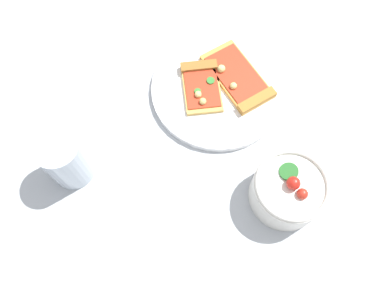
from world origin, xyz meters
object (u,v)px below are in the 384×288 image
pizza_slice_near (201,84)px  soda_glass (66,160)px  salad_bowl (288,190)px  pizza_slice_far (240,80)px  plate (218,89)px

pizza_slice_near → soda_glass: soda_glass is taller
soda_glass → salad_bowl: bearing=-143.4°
pizza_slice_near → pizza_slice_far: pizza_slice_far is taller
plate → pizza_slice_near: bearing=36.5°
salad_bowl → soda_glass: bearing=36.6°
plate → pizza_slice_near: (0.03, 0.02, 0.01)m
plate → pizza_slice_far: (-0.02, -0.04, 0.01)m
soda_glass → pizza_slice_near: bearing=-99.6°
pizza_slice_far → salad_bowl: salad_bowl is taller
plate → soda_glass: (0.08, 0.31, 0.05)m
pizza_slice_far → soda_glass: bearing=74.3°
pizza_slice_far → soda_glass: size_ratio=1.47×
salad_bowl → soda_glass: (0.31, 0.23, 0.01)m
plate → salad_bowl: size_ratio=2.11×
salad_bowl → pizza_slice_far: bearing=-29.0°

